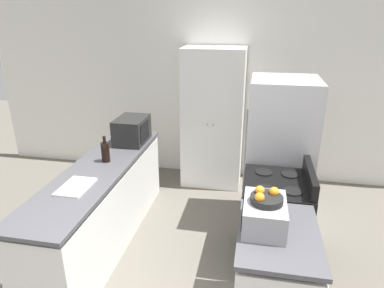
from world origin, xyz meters
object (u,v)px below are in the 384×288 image
Objects in this scene: pantry_cabinet at (213,119)px; toaster_oven at (264,215)px; microwave at (132,130)px; wine_bottle at (105,152)px; refrigerator at (279,154)px; fruit_bowl at (266,198)px; stove at (274,222)px.

pantry_cabinet is 4.57× the size of toaster_oven.
microwave reaches higher than toaster_oven.
wine_bottle is 1.91m from toaster_oven.
refrigerator is 7.39× the size of fruit_bowl.
fruit_bowl is (-0.13, -0.78, 0.70)m from stove.
toaster_oven is (0.72, -2.46, 0.02)m from pantry_cabinet.
pantry_cabinet is 2.56m from toaster_oven.
refrigerator is at bearing 19.07° from wine_bottle.
toaster_oven is at bearing -178.07° from fruit_bowl.
microwave is at bearing 136.17° from fruit_bowl.
pantry_cabinet is at bearing 135.09° from refrigerator.
wine_bottle is at bearing 151.33° from fruit_bowl.
microwave is 1.11× the size of toaster_oven.
refrigerator is 4.04× the size of toaster_oven.
refrigerator reaches higher than stove.
toaster_oven is at bearing -28.72° from wine_bottle.
fruit_bowl is (1.68, -0.92, 0.14)m from wine_bottle.
refrigerator is at bearing 0.64° from microwave.
refrigerator is (0.90, -0.90, -0.12)m from pantry_cabinet.
pantry_cabinet is 1.96m from stove.
refrigerator is at bearing 86.46° from stove.
refrigerator is (0.05, 0.78, 0.42)m from stove.
stove is at bearing -4.38° from wine_bottle.
wine_bottle is (-1.86, -0.64, 0.14)m from refrigerator.
stove is 2.22× the size of microwave.
pantry_cabinet reaches higher than toaster_oven.
toaster_oven is (-0.19, -1.56, 0.14)m from refrigerator.
stove is 0.61× the size of refrigerator.
fruit_bowl is (0.72, -2.46, 0.17)m from pantry_cabinet.
wine_bottle is 1.92m from fruit_bowl.
microwave is 2.22m from toaster_oven.
microwave is at bearing -133.98° from pantry_cabinet.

